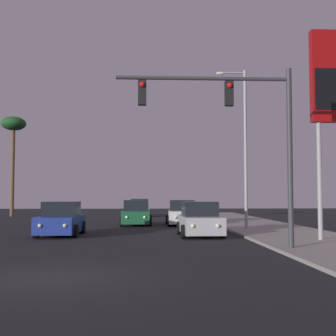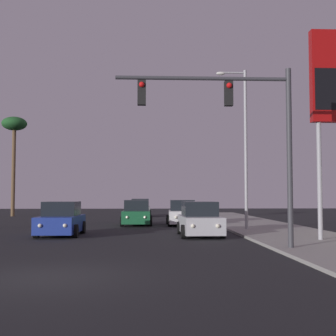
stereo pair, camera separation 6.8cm
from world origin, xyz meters
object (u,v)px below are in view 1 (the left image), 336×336
car_white (182,214)px  car_blue (61,220)px  street_lamp (243,140)px  palm_tree_far (13,130)px  car_grey (139,208)px  car_silver (200,220)px  gas_station_sign (334,88)px  car_green (136,214)px  traffic_light_mast (241,121)px

car_white → car_blue: bearing=52.0°
street_lamp → palm_tree_far: size_ratio=0.94×
street_lamp → car_grey: bearing=108.2°
car_white → car_silver: same height
gas_station_sign → palm_tree_far: 33.42m
car_green → palm_tree_far: bearing=-48.6°
car_white → traffic_light_mast: (1.00, -14.77, 3.91)m
gas_station_sign → car_white: bearing=115.5°
car_grey → car_green: bearing=88.6°
car_green → car_silver: same height
car_green → car_white: same height
car_blue → traffic_light_mast: size_ratio=0.67×
gas_station_sign → palm_tree_far: size_ratio=0.94×
car_grey → car_white: bearing=101.8°
car_white → car_blue: 10.31m
car_grey → traffic_light_mast: (4.02, -27.88, 3.91)m
car_white → gas_station_sign: size_ratio=0.48×
traffic_light_mast → gas_station_sign: bearing=32.0°
gas_station_sign → traffic_light_mast: bearing=-148.0°
traffic_light_mast → palm_tree_far: size_ratio=0.68×
car_white → palm_tree_far: bearing=-40.9°
car_silver → palm_tree_far: palm_tree_far is taller
car_grey → street_lamp: (6.09, -18.46, 4.36)m
gas_station_sign → palm_tree_far: palm_tree_far is taller
car_white → car_blue: (-6.63, -7.90, 0.00)m
car_green → street_lamp: 9.27m
car_silver → car_green: bearing=-70.4°
gas_station_sign → palm_tree_far: bearing=128.8°
car_blue → palm_tree_far: (-8.61, 22.07, 7.59)m
car_white → traffic_light_mast: traffic_light_mast is taller
car_grey → palm_tree_far: (-12.21, 1.06, 7.59)m
car_green → car_blue: bearing=66.5°
car_green → gas_station_sign: gas_station_sign is taller
car_grey → gas_station_sign: bearing=108.0°
car_grey → car_white: same height
car_green → traffic_light_mast: bearing=105.9°
car_blue → gas_station_sign: size_ratio=0.48×
car_silver → gas_station_sign: gas_station_sign is taller
palm_tree_far → car_white: bearing=-42.9°
car_grey → street_lamp: street_lamp is taller
traffic_light_mast → car_blue: bearing=138.0°
car_silver → street_lamp: bearing=-133.5°
car_blue → street_lamp: (9.69, 2.55, 4.36)m
car_silver → car_blue: 6.87m
car_silver → palm_tree_far: size_ratio=0.45×
street_lamp → gas_station_sign: (2.59, -6.50, 1.50)m
car_green → palm_tree_far: size_ratio=0.45×
car_grey → car_silver: same height
car_white → car_green: bearing=0.4°
car_grey → palm_tree_far: size_ratio=0.45×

